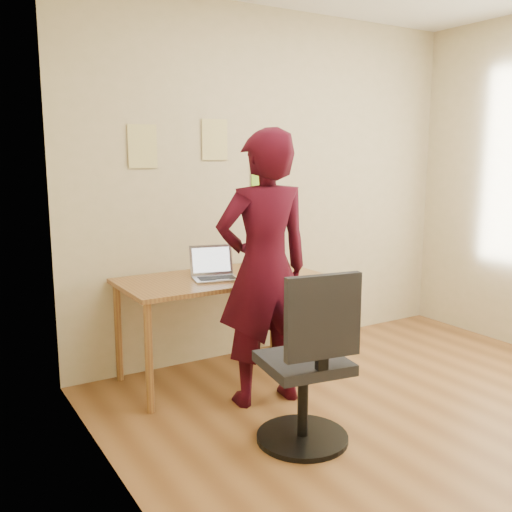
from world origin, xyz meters
TOP-DOWN VIEW (x-y plane):
  - room at (0.00, 0.00)m, footprint 3.58×3.58m
  - desk at (-0.70, 1.38)m, footprint 1.40×0.70m
  - laptop at (-0.76, 1.35)m, footprint 0.36×0.33m
  - paper_sheet at (-0.26, 1.35)m, footprint 0.30×0.34m
  - phone at (-0.54, 1.18)m, footprint 0.08×0.14m
  - wall_note_left at (-1.10, 1.74)m, footprint 0.21×0.00m
  - wall_note_mid at (-0.54, 1.74)m, footprint 0.21×0.00m
  - wall_note_right at (-0.13, 1.74)m, footprint 0.18×0.00m
  - office_chair at (-0.75, 0.24)m, footprint 0.52×0.52m
  - person at (-0.65, 0.86)m, footprint 0.68×0.49m

SIDE VIEW (x-z plane):
  - office_chair at x=-0.75m, z-range -0.07..0.92m
  - desk at x=-0.70m, z-range 0.28..1.02m
  - paper_sheet at x=-0.26m, z-range 0.74..0.74m
  - phone at x=-0.54m, z-range 0.74..0.75m
  - laptop at x=-0.76m, z-range 0.68..0.90m
  - person at x=-0.65m, z-range 0.00..1.75m
  - room at x=0.00m, z-range -0.04..2.74m
  - wall_note_right at x=-0.13m, z-range 1.30..1.54m
  - wall_note_left at x=-1.10m, z-range 1.50..1.80m
  - wall_note_mid at x=-0.54m, z-range 1.55..1.85m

